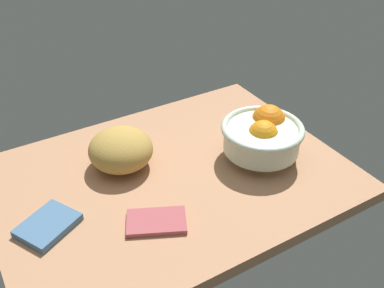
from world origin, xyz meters
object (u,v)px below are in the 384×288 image
fruit_bowl (263,135)px  napkin_spare (48,225)px  bread_loaf (121,150)px  napkin_folded (156,222)px

fruit_bowl → napkin_spare: bearing=177.6°
bread_loaf → napkin_spare: bearing=-151.5°
fruit_bowl → napkin_folded: 34.10cm
fruit_bowl → bread_loaf: 33.78cm
napkin_folded → napkin_spare: 21.63cm
bread_loaf → napkin_spare: size_ratio=1.36×
fruit_bowl → napkin_spare: fruit_bowl is taller
bread_loaf → napkin_spare: 24.22cm
napkin_folded → bread_loaf: bearing=85.1°
fruit_bowl → napkin_folded: (-32.75, -7.83, -5.37)cm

